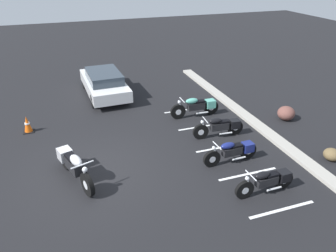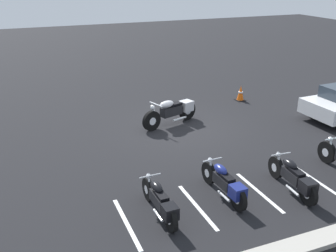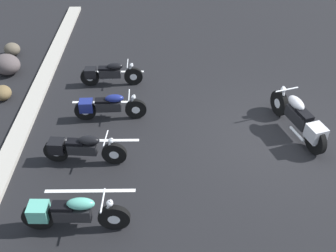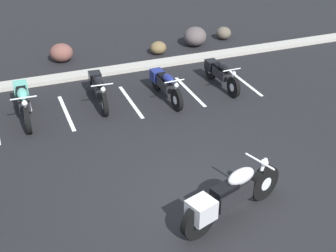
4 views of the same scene
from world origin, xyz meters
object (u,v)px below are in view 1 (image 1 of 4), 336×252
(motorcycle_silver_featured, at_px, (73,165))
(parked_bike_2, at_px, (233,151))
(parked_bike_1, at_px, (221,126))
(traffic_cone, at_px, (27,125))
(car_white, at_px, (104,83))
(landscape_rock_1, at_px, (286,113))
(landscape_rock_2, at_px, (332,155))
(parked_bike_0, at_px, (197,106))
(parked_bike_3, at_px, (268,181))

(motorcycle_silver_featured, xyz_separation_m, parked_bike_2, (0.77, 5.20, -0.09))
(parked_bike_1, bearing_deg, traffic_cone, -17.56)
(car_white, relative_size, landscape_rock_1, 5.70)
(landscape_rock_2, bearing_deg, car_white, -143.45)
(parked_bike_1, relative_size, car_white, 0.47)
(parked_bike_0, distance_m, landscape_rock_1, 3.84)
(parked_bike_0, bearing_deg, parked_bike_1, 94.47)
(parked_bike_2, distance_m, parked_bike_3, 1.81)
(parked_bike_0, relative_size, parked_bike_1, 1.08)
(landscape_rock_2, relative_size, traffic_cone, 0.84)
(parked_bike_1, bearing_deg, motorcycle_silver_featured, 14.42)
(parked_bike_1, distance_m, car_white, 6.84)
(landscape_rock_1, bearing_deg, parked_bike_1, -82.89)
(car_white, xyz_separation_m, landscape_rock_2, (8.64, 6.40, -0.46))
(parked_bike_0, xyz_separation_m, traffic_cone, (-0.86, -7.04, -0.14))
(car_white, bearing_deg, parked_bike_3, -163.04)
(parked_bike_1, bearing_deg, parked_bike_0, -82.36)
(traffic_cone, bearing_deg, landscape_rock_2, 60.38)
(parked_bike_1, bearing_deg, landscape_rock_1, -168.54)
(motorcycle_silver_featured, height_order, parked_bike_2, motorcycle_silver_featured)
(parked_bike_2, relative_size, traffic_cone, 2.97)
(landscape_rock_1, bearing_deg, traffic_cone, -103.14)
(motorcycle_silver_featured, bearing_deg, parked_bike_0, 100.85)
(parked_bike_2, distance_m, landscape_rock_1, 4.40)
(motorcycle_silver_featured, xyz_separation_m, parked_bike_0, (-3.02, 5.53, -0.05))
(landscape_rock_1, bearing_deg, parked_bike_0, -114.61)
(car_white, relative_size, traffic_cone, 6.39)
(landscape_rock_1, distance_m, landscape_rock_2, 3.27)
(parked_bike_0, height_order, traffic_cone, parked_bike_0)
(motorcycle_silver_featured, distance_m, parked_bike_3, 5.94)
(motorcycle_silver_featured, relative_size, traffic_cone, 3.50)
(motorcycle_silver_featured, bearing_deg, traffic_cone, -176.61)
(parked_bike_1, bearing_deg, parked_bike_3, 89.57)
(motorcycle_silver_featured, height_order, parked_bike_0, motorcycle_silver_featured)
(parked_bike_0, xyz_separation_m, landscape_rock_2, (4.82, 2.96, -0.25))
(parked_bike_3, bearing_deg, motorcycle_silver_featured, -27.19)
(parked_bike_0, distance_m, parked_bike_2, 3.81)
(traffic_cone, bearing_deg, parked_bike_0, 83.03)
(parked_bike_1, distance_m, landscape_rock_1, 3.40)
(parked_bike_1, height_order, parked_bike_3, parked_bike_1)
(traffic_cone, bearing_deg, parked_bike_2, 55.26)
(landscape_rock_2, bearing_deg, parked_bike_2, -107.41)
(parked_bike_3, height_order, car_white, car_white)
(parked_bike_0, bearing_deg, landscape_rock_1, 156.57)
(parked_bike_0, xyz_separation_m, parked_bike_1, (2.02, 0.12, -0.03))
(parked_bike_2, relative_size, landscape_rock_2, 3.55)
(parked_bike_0, distance_m, traffic_cone, 7.09)
(parked_bike_3, bearing_deg, parked_bike_0, -93.39)
(landscape_rock_2, bearing_deg, landscape_rock_1, 170.65)
(parked_bike_1, xyz_separation_m, traffic_cone, (-2.88, -7.15, -0.11))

